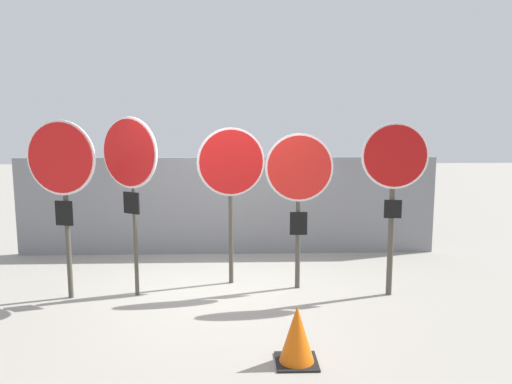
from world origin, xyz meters
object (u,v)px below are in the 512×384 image
stop_sign_0 (62,170)px  stop_sign_1 (130,163)px  stop_sign_4 (394,174)px  stop_sign_3 (299,179)px  traffic_cone_0 (297,335)px  stop_sign_2 (231,171)px

stop_sign_0 → stop_sign_1: bearing=19.6°
stop_sign_4 → stop_sign_3: bearing=171.1°
stop_sign_4 → traffic_cone_0: stop_sign_4 is taller
stop_sign_0 → stop_sign_2: 2.20m
stop_sign_0 → stop_sign_3: stop_sign_0 is taller
stop_sign_4 → stop_sign_2: bearing=171.0°
stop_sign_2 → traffic_cone_0: (0.66, -2.37, -1.35)m
stop_sign_3 → stop_sign_4: 1.24m
stop_sign_0 → stop_sign_2: stop_sign_0 is taller
traffic_cone_0 → stop_sign_3: bearing=83.1°
stop_sign_0 → stop_sign_2: size_ratio=1.05×
stop_sign_2 → stop_sign_0: bearing=-177.3°
stop_sign_4 → stop_sign_1: bearing=-175.9°
stop_sign_0 → stop_sign_3: 3.07m
stop_sign_2 → stop_sign_3: 0.96m
stop_sign_2 → stop_sign_4: 2.19m
stop_sign_2 → stop_sign_4: stop_sign_4 is taller
stop_sign_0 → stop_sign_1: (0.84, 0.09, 0.08)m
stop_sign_2 → stop_sign_1: bearing=-172.2°
stop_sign_0 → stop_sign_1: size_ratio=0.98×
stop_sign_1 → stop_sign_2: (1.29, 0.46, -0.15)m
stop_sign_1 → stop_sign_3: stop_sign_1 is taller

